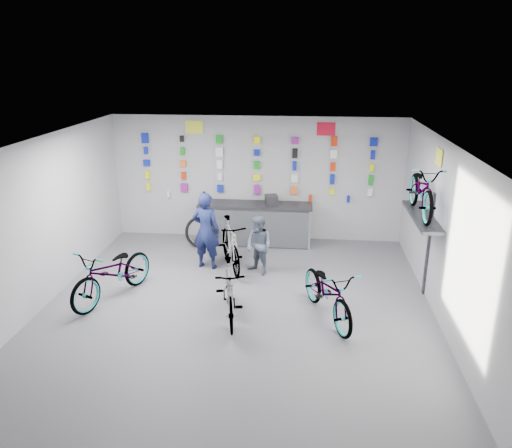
# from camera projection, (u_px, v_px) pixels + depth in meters

# --- Properties ---
(floor) EXTENTS (8.00, 8.00, 0.00)m
(floor) POSITION_uv_depth(u_px,v_px,m) (235.00, 315.00, 8.78)
(floor) COLOR #545359
(floor) RESTS_ON ground
(ceiling) EXTENTS (8.00, 8.00, 0.00)m
(ceiling) POSITION_uv_depth(u_px,v_px,m) (232.00, 145.00, 7.82)
(ceiling) COLOR white
(ceiling) RESTS_ON wall_back
(wall_back) EXTENTS (7.00, 0.00, 7.00)m
(wall_back) POSITION_uv_depth(u_px,v_px,m) (257.00, 179.00, 12.07)
(wall_back) COLOR #AFAFB1
(wall_back) RESTS_ON floor
(wall_front) EXTENTS (7.00, 0.00, 7.00)m
(wall_front) POSITION_uv_depth(u_px,v_px,m) (171.00, 385.00, 4.53)
(wall_front) COLOR #AFAFB1
(wall_front) RESTS_ON floor
(wall_left) EXTENTS (0.00, 8.00, 8.00)m
(wall_left) POSITION_uv_depth(u_px,v_px,m) (34.00, 228.00, 8.63)
(wall_left) COLOR #AFAFB1
(wall_left) RESTS_ON floor
(wall_right) EXTENTS (0.00, 8.00, 8.00)m
(wall_right) POSITION_uv_depth(u_px,v_px,m) (450.00, 243.00, 7.97)
(wall_right) COLOR #AFAFB1
(wall_right) RESTS_ON floor
(counter) EXTENTS (2.70, 0.66, 1.00)m
(counter) POSITION_uv_depth(u_px,v_px,m) (255.00, 224.00, 11.96)
(counter) COLOR black
(counter) RESTS_ON floor
(merch_wall) EXTENTS (5.57, 0.08, 1.57)m
(merch_wall) POSITION_uv_depth(u_px,v_px,m) (258.00, 167.00, 11.90)
(merch_wall) COLOR #F5FE0F
(merch_wall) RESTS_ON wall_back
(wall_bracket) EXTENTS (0.39, 1.90, 2.00)m
(wall_bracket) POSITION_uv_depth(u_px,v_px,m) (423.00, 221.00, 9.13)
(wall_bracket) COLOR #333338
(wall_bracket) RESTS_ON wall_right
(sign_left) EXTENTS (0.42, 0.02, 0.30)m
(sign_left) POSITION_uv_depth(u_px,v_px,m) (194.00, 127.00, 11.80)
(sign_left) COLOR #F6FF3C
(sign_left) RESTS_ON wall_back
(sign_right) EXTENTS (0.42, 0.02, 0.30)m
(sign_right) POSITION_uv_depth(u_px,v_px,m) (326.00, 129.00, 11.50)
(sign_right) COLOR red
(sign_right) RESTS_ON wall_back
(sign_side) EXTENTS (0.02, 0.40, 0.30)m
(sign_side) POSITION_uv_depth(u_px,v_px,m) (439.00, 157.00, 8.73)
(sign_side) COLOR #F6FF3C
(sign_side) RESTS_ON wall_right
(bike_left) EXTENTS (1.42, 2.12, 1.05)m
(bike_left) POSITION_uv_depth(u_px,v_px,m) (113.00, 273.00, 9.22)
(bike_left) COLOR gray
(bike_left) RESTS_ON floor
(bike_center) EXTENTS (0.80, 1.75, 1.01)m
(bike_center) POSITION_uv_depth(u_px,v_px,m) (229.00, 292.00, 8.53)
(bike_center) COLOR gray
(bike_center) RESTS_ON floor
(bike_right) EXTENTS (1.33, 2.02, 1.00)m
(bike_right) POSITION_uv_depth(u_px,v_px,m) (328.00, 292.00, 8.53)
(bike_right) COLOR gray
(bike_right) RESTS_ON floor
(bike_service) EXTENTS (1.08, 1.85, 1.08)m
(bike_service) POSITION_uv_depth(u_px,v_px,m) (231.00, 244.00, 10.57)
(bike_service) COLOR gray
(bike_service) RESTS_ON floor
(bike_wall) EXTENTS (0.63, 1.80, 0.95)m
(bike_wall) POSITION_uv_depth(u_px,v_px,m) (422.00, 190.00, 8.95)
(bike_wall) COLOR gray
(bike_wall) RESTS_ON wall_bracket
(clerk) EXTENTS (0.67, 0.50, 1.66)m
(clerk) POSITION_uv_depth(u_px,v_px,m) (206.00, 231.00, 10.51)
(clerk) COLOR #161D4B
(clerk) RESTS_ON floor
(customer) EXTENTS (0.77, 0.75, 1.25)m
(customer) POSITION_uv_depth(u_px,v_px,m) (259.00, 245.00, 10.27)
(customer) COLOR slate
(customer) RESTS_ON floor
(spare_wheel) EXTENTS (0.77, 0.26, 0.77)m
(spare_wheel) POSITION_uv_depth(u_px,v_px,m) (201.00, 232.00, 11.77)
(spare_wheel) COLOR black
(spare_wheel) RESTS_ON floor
(register) EXTENTS (0.34, 0.36, 0.22)m
(register) POSITION_uv_depth(u_px,v_px,m) (271.00, 200.00, 11.73)
(register) COLOR black
(register) RESTS_ON counter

